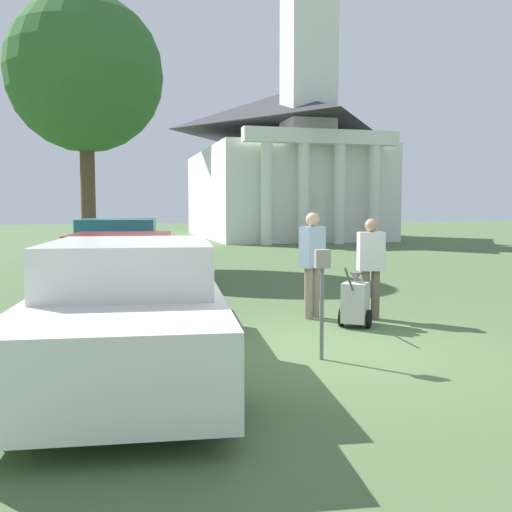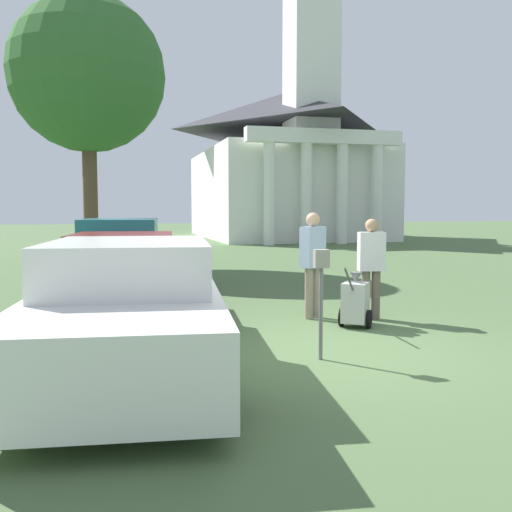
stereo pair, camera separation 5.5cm
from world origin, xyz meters
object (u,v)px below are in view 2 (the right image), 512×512
Objects in this scene: equipment_cart at (355,302)px; person_worker at (313,258)px; person_supervisor at (371,263)px; parking_meter at (321,283)px; parked_car_teal at (121,256)px; parked_car_maroon at (124,274)px; church at (285,153)px; parked_car_white at (131,309)px.

person_worker is at bearing 150.61° from equipment_cart.
person_worker is at bearing -8.02° from person_supervisor.
parked_car_teal is at bearing 107.97° from parking_meter.
parked_car_teal is 6.20m from equipment_cart.
parked_car_maroon reaches higher than parking_meter.
person_worker is at bearing -106.16° from church.
person_worker is (2.99, 2.28, 0.31)m from parked_car_white.
parked_car_maroon is at bearing -83.66° from parked_car_teal.
church is at bearing 69.80° from parked_car_teal.
parked_car_teal is at bearing 159.00° from equipment_cart.
parked_car_white is 5.41× the size of equipment_cart.
parked_car_white is 3.77m from person_worker.
equipment_cart is (-0.51, -0.54, -0.54)m from person_supervisor.
parked_car_maroon is at bearing -56.31° from person_worker.
person_worker is at bearing 43.69° from parked_car_white.
parked_car_teal is at bearing 96.34° from parked_car_maroon.
parking_meter is at bearing -90.06° from equipment_cart.
parking_meter is (2.20, -0.17, 0.24)m from parked_car_white.
church is at bearing 73.70° from parking_meter.
parked_car_white is 3.77m from parked_car_maroon.
parking_meter is 1.33× the size of equipment_cart.
person_supervisor is (0.90, -0.30, -0.06)m from person_worker.
parked_car_teal is 2.93× the size of person_supervisor.
parked_car_maroon is 1.00× the size of parked_car_teal.
parking_meter is at bearing 62.41° from person_supervisor.
parked_car_maroon is at bearing -113.64° from church.
parked_car_teal is 23.04m from church.
parked_car_maroon is 4.29m from person_supervisor.
parked_car_white reaches higher than parked_car_maroon.
church is (10.11, 26.86, 4.43)m from parked_car_white.
parked_car_white is 4.07× the size of parking_meter.
equipment_cart is 0.04× the size of church.
parking_meter is at bearing 1.85° from parked_car_white.
church is (6.22, 24.88, 4.19)m from person_supervisor.
person_supervisor is at bearing 131.77° from person_worker.
church is (10.11, 23.09, 4.47)m from parked_car_maroon.
parked_car_teal is (-0.00, 2.85, 0.09)m from parked_car_maroon.
parked_car_maroon is 4.53m from parking_meter.
equipment_cart is (0.39, -0.84, -0.61)m from person_worker.
parked_car_maroon is 2.85m from parked_car_teal.
church reaches higher than equipment_cart.
church reaches higher than person_supervisor.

